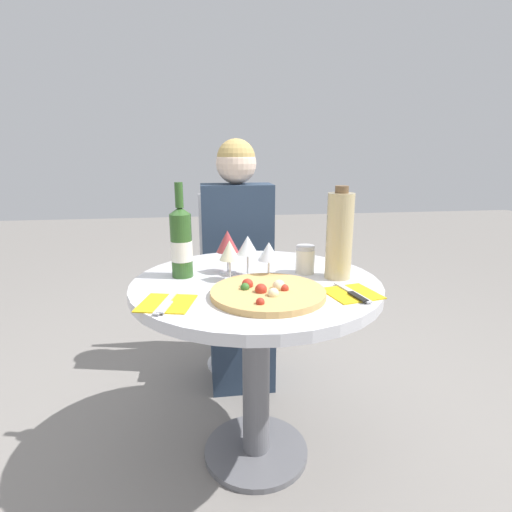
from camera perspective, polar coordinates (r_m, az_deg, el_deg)
name	(u,v)px	position (r m, az deg, el deg)	size (l,w,h in m)	color
ground_plane	(256,453)	(1.74, 0.00, -26.30)	(12.00, 12.00, 0.00)	gray
dining_table	(256,321)	(1.44, 0.00, -9.20)	(0.86, 0.86, 0.71)	slate
chair_behind_diner	(236,282)	(2.18, -2.87, -3.77)	(0.39, 0.39, 0.92)	silver
seated_diner	(238,272)	(2.02, -2.55, -2.28)	(0.36, 0.41, 1.21)	#28384C
pizza_large	(268,292)	(1.23, 1.69, -5.23)	(0.36, 0.36, 0.05)	tan
wine_bottle	(181,242)	(1.42, -10.63, 1.93)	(0.08, 0.08, 0.33)	#2D5623
tall_carafe	(339,235)	(1.41, 11.84, 2.89)	(0.09, 0.09, 0.32)	tan
sugar_shaker	(305,259)	(1.47, 7.04, -0.49)	(0.07, 0.07, 0.10)	silver
wine_glass_back_left	(227,242)	(1.45, -4.10, 2.03)	(0.08, 0.08, 0.16)	silver
wine_glass_center	(248,246)	(1.41, -1.21, 1.44)	(0.08, 0.08, 0.15)	silver
wine_glass_front_left	(229,251)	(1.36, -3.81, 0.68)	(0.07, 0.07, 0.14)	silver
wine_glass_front_right	(269,252)	(1.38, 1.83, 0.56)	(0.07, 0.07, 0.13)	silver
place_setting_left	(166,303)	(1.20, -12.68, -6.61)	(0.18, 0.19, 0.01)	gold
place_setting_right	(352,293)	(1.29, 13.59, -5.21)	(0.18, 0.19, 0.01)	gold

